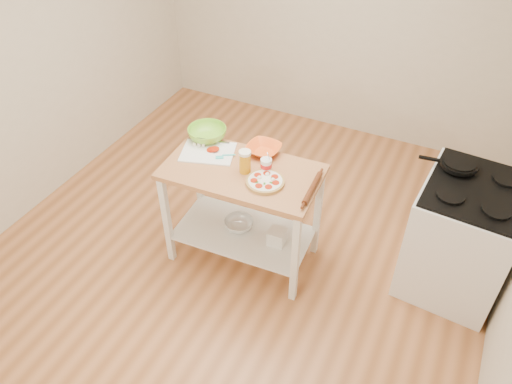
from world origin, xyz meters
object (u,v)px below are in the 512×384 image
Objects in this scene: gas_stove at (461,236)px; cutting_board at (208,152)px; orange_bowl at (264,149)px; shelf_glass_bowl at (239,224)px; shelf_bin at (277,237)px; prep_island at (242,196)px; beer_pint at (245,162)px; spatula at (224,156)px; pizza at (265,181)px; yogurt_tub at (266,165)px; rolling_pin at (312,188)px; skillet at (458,164)px; knife at (208,140)px; green_bowl at (207,133)px.

gas_stove is 2.36× the size of cutting_board.
orange_bowl reaches higher than shelf_glass_bowl.
orange_bowl is 1.96× the size of shelf_bin.
gas_stove reaches higher than prep_island.
beer_pint is at bearing -176.27° from shelf_bin.
spatula reaches higher than prep_island.
pizza is 0.21m from beer_pint.
yogurt_tub is (0.50, -0.01, 0.04)m from cutting_board.
cutting_board is 0.67m from shelf_glass_bowl.
pizza is at bearing -168.21° from rolling_pin.
shelf_glass_bowl is (-1.65, -0.45, -0.18)m from gas_stove.
orange_bowl is 0.68m from shelf_glass_bowl.
skillet is at bearing -9.83° from spatula.
spatula is 0.49× the size of knife.
beer_pint is at bearing -24.21° from shelf_glass_bowl.
green_bowl is 2.34× the size of shelf_bin.
pizza is 0.43m from spatula.
prep_island is at bearing -38.32° from knife.
pizza is (-1.20, -0.72, -0.06)m from skillet.
orange_bowl is 0.84× the size of green_bowl.
rolling_pin is (0.50, -0.26, -0.01)m from orange_bowl.
pizza is (-1.38, -0.55, 0.44)m from gas_stove.
yogurt_tub is at bearing 30.40° from beer_pint.
prep_island is 0.58m from green_bowl.
pizza is 0.73m from green_bowl.
spatula is at bearing -41.76° from knife.
gas_stove is 3.99× the size of pizza.
cutting_board is 2.63× the size of yogurt_tub.
shelf_glass_bowl is (-0.28, 0.10, -0.62)m from pizza.
knife is 0.94m from shelf_bin.
skillet is 1.35× the size of green_bowl.
gas_stove is at bearing 15.94° from yogurt_tub.
prep_island is at bearing 163.46° from pizza.
shelf_bin is (0.35, -0.02, 0.03)m from shelf_glass_bowl.
spatula is (-0.19, 0.08, 0.27)m from prep_island.
prep_island is at bearing -30.39° from shelf_glass_bowl.
yogurt_tub reaches higher than skillet.
skillet is (-0.17, 0.18, 0.50)m from gas_stove.
pizza is 0.79× the size of rolling_pin.
cutting_board is (-0.34, 0.08, 0.26)m from prep_island.
skillet is at bearing 12.39° from green_bowl.
knife is at bearing 120.03° from spatula.
orange_bowl is (0.39, 0.18, 0.02)m from cutting_board.
gas_stove reaches higher than spatula.
prep_island is at bearing -177.85° from shelf_bin.
gas_stove is 8.56× the size of spatula.
rolling_pin is (-1.05, -0.48, 0.45)m from gas_stove.
skillet is 1.19× the size of rolling_pin.
knife is (-2.00, -0.28, 0.44)m from gas_stove.
cutting_board is 1.53× the size of green_bowl.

